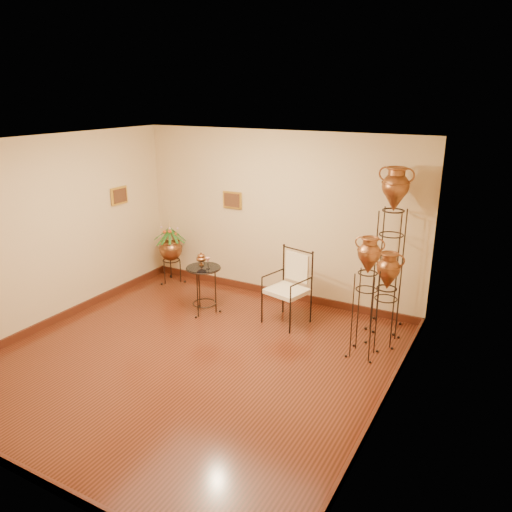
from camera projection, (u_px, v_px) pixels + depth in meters
The scene contains 8 objects.
ground at pixel (192, 359), 6.60m from camera, with size 5.00×5.00×0.00m, color #602516.
room_shell at pixel (187, 233), 6.07m from camera, with size 5.02×5.02×2.81m.
amphora_tall at pixel (390, 249), 7.11m from camera, with size 0.63×0.63×2.42m.
amphora_mid at pixel (366, 297), 6.45m from camera, with size 0.48×0.48×1.67m.
amphora_short at pixel (386, 297), 6.87m from camera, with size 0.50×0.50×1.34m.
planter_urn at pixel (171, 247), 9.09m from camera, with size 0.80×0.80×1.22m.
armchair at pixel (287, 288), 7.48m from camera, with size 0.75×0.72×1.13m.
side_table at pixel (204, 289), 7.87m from camera, with size 0.54×0.54×0.97m.
Camera 1 is at (3.54, -4.72, 3.36)m, focal length 35.00 mm.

